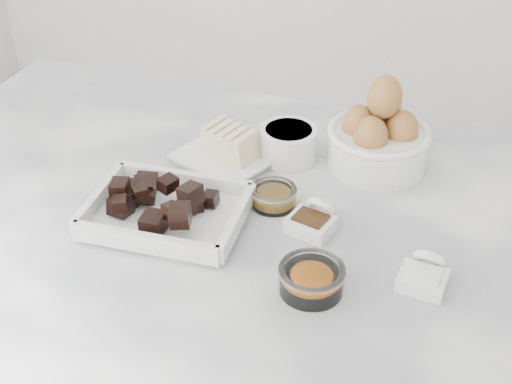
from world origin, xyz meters
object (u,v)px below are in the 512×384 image
chocolate_dish (166,207)px  honey_bowl (273,196)px  butter_plate (228,148)px  egg_bowl (379,137)px  salt_spoon (424,274)px  sugar_ramekin (288,143)px  vanilla_spoon (313,220)px  zest_bowl (312,278)px

chocolate_dish → honey_bowl: chocolate_dish is taller
butter_plate → egg_bowl: size_ratio=1.13×
chocolate_dish → salt_spoon: size_ratio=3.11×
sugar_ramekin → salt_spoon: size_ratio=1.24×
vanilla_spoon → sugar_ramekin: bearing=118.7°
butter_plate → zest_bowl: size_ratio=2.15×
butter_plate → vanilla_spoon: (0.18, -0.13, -0.01)m
honey_bowl → salt_spoon: size_ratio=0.93×
zest_bowl → honey_bowl: bearing=123.3°
zest_bowl → chocolate_dish: bearing=163.4°
sugar_ramekin → salt_spoon: bearing=-41.8°
sugar_ramekin → butter_plate: bearing=-157.9°
egg_bowl → zest_bowl: size_ratio=1.90×
chocolate_dish → vanilla_spoon: 0.21m
sugar_ramekin → salt_spoon: (0.26, -0.23, -0.02)m
chocolate_dish → honey_bowl: 0.16m
chocolate_dish → zest_bowl: 0.25m
chocolate_dish → egg_bowl: (0.25, 0.25, 0.03)m
butter_plate → egg_bowl: (0.23, 0.07, 0.03)m
salt_spoon → sugar_ramekin: bearing=138.2°
butter_plate → chocolate_dish: bearing=-96.1°
salt_spoon → honey_bowl: bearing=157.3°
chocolate_dish → sugar_ramekin: size_ratio=2.51×
honey_bowl → zest_bowl: 0.19m
butter_plate → salt_spoon: 0.40m
sugar_ramekin → zest_bowl: (0.13, -0.29, -0.01)m
chocolate_dish → sugar_ramekin: (0.11, 0.22, 0.01)m
butter_plate → egg_bowl: bearing=16.6°
sugar_ramekin → honey_bowl: bearing=-81.5°
chocolate_dish → vanilla_spoon: chocolate_dish is taller
butter_plate → honey_bowl: (0.11, -0.09, -0.01)m
salt_spoon → butter_plate: bearing=151.0°
honey_bowl → zest_bowl: (0.11, -0.16, 0.00)m
butter_plate → honey_bowl: bearing=-40.2°
butter_plate → vanilla_spoon: size_ratio=2.22×
chocolate_dish → zest_bowl: chocolate_dish is taller
chocolate_dish → salt_spoon: bearing=-1.3°
sugar_ramekin → vanilla_spoon: sugar_ramekin is taller
chocolate_dish → salt_spoon: 0.37m
sugar_ramekin → vanilla_spoon: bearing=-61.3°
egg_bowl → vanilla_spoon: 0.21m
sugar_ramekin → egg_bowl: (0.14, 0.03, 0.02)m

